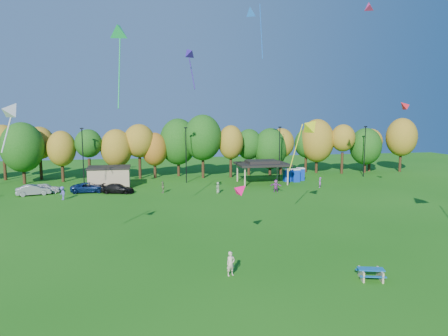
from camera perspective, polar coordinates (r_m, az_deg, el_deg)
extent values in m
plane|color=#19600F|center=(27.36, -0.25, -16.13)|extent=(160.00, 160.00, 0.00)
cylinder|color=black|center=(77.56, -28.83, -0.02)|extent=(0.50, 0.50, 4.12)
ellipsoid|color=olive|center=(77.16, -29.05, 3.52)|extent=(4.78, 4.78, 5.18)
cylinder|color=black|center=(71.89, -26.66, -0.63)|extent=(0.50, 0.50, 3.56)
ellipsoid|color=#144C0F|center=(71.48, -26.86, 2.67)|extent=(6.62, 6.62, 8.00)
cylinder|color=black|center=(75.38, -24.68, -0.09)|extent=(0.50, 0.50, 3.79)
ellipsoid|color=olive|center=(74.97, -24.87, 3.26)|extent=(4.94, 4.94, 5.58)
cylinder|color=black|center=(71.42, -22.04, -0.52)|extent=(0.50, 0.50, 3.34)
ellipsoid|color=olive|center=(71.01, -22.20, 2.59)|extent=(4.61, 4.61, 5.88)
cylinder|color=black|center=(70.56, -18.65, -0.26)|extent=(0.50, 0.50, 3.82)
ellipsoid|color=#144C0F|center=(70.13, -18.80, 3.35)|extent=(4.43, 4.43, 4.73)
cylinder|color=black|center=(70.83, -15.03, -0.32)|extent=(0.50, 0.50, 3.25)
ellipsoid|color=olive|center=(70.43, -15.13, 2.74)|extent=(5.33, 5.33, 6.53)
cylinder|color=black|center=(71.22, -11.92, 0.10)|extent=(0.50, 0.50, 3.96)
ellipsoid|color=olive|center=(70.78, -12.02, 3.82)|extent=(5.31, 5.31, 5.82)
cylinder|color=black|center=(71.57, -9.82, -0.18)|extent=(0.50, 0.50, 3.05)
ellipsoid|color=#995914|center=(71.19, -9.89, 2.66)|extent=(4.54, 4.54, 5.87)
cylinder|color=black|center=(72.95, -6.51, 0.32)|extent=(0.50, 0.50, 3.77)
ellipsoid|color=#144C0F|center=(72.53, -6.56, 3.77)|extent=(6.69, 6.69, 8.35)
cylinder|color=black|center=(70.44, -3.02, 0.31)|extent=(0.50, 0.50, 4.28)
ellipsoid|color=#144C0F|center=(69.99, -3.05, 4.37)|extent=(6.64, 6.64, 8.01)
cylinder|color=black|center=(71.06, 0.98, 0.17)|extent=(0.50, 0.50, 3.76)
ellipsoid|color=olive|center=(70.63, 0.99, 3.70)|extent=(4.49, 4.49, 6.02)
cylinder|color=black|center=(73.97, 3.56, 0.32)|extent=(0.50, 0.50, 3.43)
ellipsoid|color=#144C0F|center=(73.57, 3.59, 3.41)|extent=(4.77, 4.77, 5.63)
cylinder|color=black|center=(74.27, 6.58, 0.13)|extent=(0.50, 0.50, 2.95)
ellipsoid|color=#144C0F|center=(73.91, 6.62, 2.78)|extent=(6.14, 6.14, 7.54)
cylinder|color=black|center=(75.41, 8.12, 0.43)|extent=(0.50, 0.50, 3.52)
ellipsoid|color=olive|center=(75.02, 8.18, 3.54)|extent=(4.78, 4.78, 5.53)
cylinder|color=black|center=(79.01, 11.59, 0.62)|extent=(0.50, 0.50, 3.39)
ellipsoid|color=#144C0F|center=(78.64, 11.67, 3.48)|extent=(4.54, 4.54, 5.46)
cylinder|color=black|center=(78.49, 13.06, 0.66)|extent=(0.50, 0.50, 3.72)
ellipsoid|color=olive|center=(78.11, 13.16, 3.82)|extent=(6.32, 6.32, 8.24)
cylinder|color=black|center=(78.63, 16.50, 0.68)|extent=(0.50, 0.50, 4.06)
ellipsoid|color=olive|center=(78.23, 16.63, 4.13)|extent=(4.50, 4.50, 5.13)
cylinder|color=black|center=(81.65, 19.47, 0.45)|extent=(0.50, 0.50, 3.05)
ellipsoid|color=#144C0F|center=(81.31, 19.58, 2.94)|extent=(5.97, 5.97, 7.05)
cylinder|color=black|center=(83.92, 20.05, 0.77)|extent=(0.50, 0.50, 3.55)
ellipsoid|color=olive|center=(83.57, 20.18, 3.60)|extent=(4.60, 4.60, 4.99)
cylinder|color=black|center=(85.42, 23.86, 0.87)|extent=(0.50, 0.50, 4.07)
ellipsoid|color=olive|center=(85.05, 24.03, 4.05)|extent=(5.83, 5.83, 7.42)
cylinder|color=black|center=(65.53, -19.49, 1.42)|extent=(0.16, 0.16, 9.00)
cube|color=black|center=(65.24, -19.67, 5.35)|extent=(0.50, 0.25, 0.18)
cylinder|color=black|center=(65.27, -5.44, 1.79)|extent=(0.16, 0.16, 9.00)
cube|color=black|center=(64.97, -5.49, 5.75)|extent=(0.50, 0.25, 0.18)
cylinder|color=black|center=(68.83, 7.93, 2.05)|extent=(0.16, 0.16, 9.00)
cube|color=black|center=(68.55, 8.00, 5.80)|extent=(0.50, 0.25, 0.18)
cylinder|color=black|center=(75.67, 19.44, 2.18)|extent=(0.16, 0.16, 9.00)
cube|color=black|center=(75.42, 19.59, 5.59)|extent=(0.50, 0.25, 0.18)
cube|color=tan|center=(63.49, -16.04, -1.36)|extent=(6.00, 4.00, 3.00)
cube|color=black|center=(63.27, -16.09, 0.10)|extent=(6.30, 4.30, 0.25)
cylinder|color=tan|center=(61.78, 3.01, -1.31)|extent=(0.24, 0.24, 3.00)
cylinder|color=tan|center=(63.89, 9.10, -1.10)|extent=(0.24, 0.24, 3.00)
cylinder|color=tan|center=(66.58, 1.93, -0.66)|extent=(0.24, 0.24, 3.00)
cylinder|color=tan|center=(68.54, 7.63, -0.49)|extent=(0.24, 0.24, 3.00)
cube|color=black|center=(64.89, 5.46, 0.56)|extent=(8.20, 6.20, 0.35)
cube|color=black|center=(64.84, 5.46, 0.91)|extent=(5.00, 3.50, 0.45)
cube|color=#0D32AF|center=(67.50, 9.00, -1.07)|extent=(1.10, 1.10, 2.00)
cube|color=silver|center=(67.35, 9.02, -0.15)|extent=(1.15, 1.15, 0.18)
cube|color=#0D32AF|center=(67.41, 10.22, -1.11)|extent=(1.10, 1.10, 2.00)
cube|color=silver|center=(67.26, 10.24, -0.19)|extent=(1.15, 1.15, 0.18)
cube|color=#0D32AF|center=(69.00, 10.85, -0.93)|extent=(1.10, 1.10, 2.00)
cube|color=silver|center=(68.85, 10.88, -0.03)|extent=(1.15, 1.15, 0.18)
cube|color=tan|center=(29.36, 19.02, -14.13)|extent=(0.49, 1.36, 0.69)
cube|color=tan|center=(29.69, 21.40, -14.00)|extent=(0.49, 1.36, 0.69)
cube|color=#115C9C|center=(29.39, 20.25, -13.39)|extent=(1.85, 1.16, 0.06)
cube|color=#115C9C|center=(28.96, 20.55, -14.35)|extent=(1.72, 0.71, 0.05)
cube|color=#115C9C|center=(30.02, 19.91, -13.53)|extent=(1.72, 0.71, 0.05)
imported|color=beige|center=(28.22, 0.97, -13.50)|extent=(0.71, 0.57, 1.70)
imported|color=silver|center=(62.10, -24.24, -2.66)|extent=(4.36, 2.11, 1.43)
imported|color=gray|center=(61.21, -25.55, -2.85)|extent=(4.70, 2.59, 1.47)
imported|color=navy|center=(60.50, -18.72, -2.66)|extent=(5.07, 2.37, 1.40)
imported|color=black|center=(58.69, -14.96, -2.85)|extent=(4.97, 3.03, 1.35)
imported|color=#69794A|center=(57.50, -8.75, -2.71)|extent=(0.63, 1.06, 1.70)
imported|color=#943D92|center=(57.87, 7.41, -2.55)|extent=(1.78, 1.20, 1.84)
imported|color=#B85BC1|center=(62.97, 13.54, -2.00)|extent=(0.61, 0.69, 1.57)
imported|color=#5953B7|center=(56.34, -22.09, -3.35)|extent=(1.19, 1.31, 1.77)
imported|color=gray|center=(56.62, -0.86, -2.82)|extent=(0.86, 0.94, 1.61)
cone|color=blue|center=(49.91, 3.83, 21.52)|extent=(1.92, 2.10, 1.72)
cylinder|color=blue|center=(48.04, 5.34, 18.76)|extent=(1.08, 1.95, 5.67)
cone|color=#F1286E|center=(48.78, 20.01, 21.00)|extent=(1.66, 1.85, 1.49)
cone|color=navy|center=(42.59, -5.08, 16.16)|extent=(1.64, 1.86, 1.56)
cylinder|color=navy|center=(43.51, -4.65, 13.59)|extent=(0.61, 1.40, 3.79)
cone|color=red|center=(55.14, 24.27, 8.19)|extent=(1.67, 1.33, 1.53)
cone|color=#FF0E63|center=(32.69, 2.51, -3.02)|extent=(1.57, 1.34, 1.38)
cone|color=silver|center=(28.32, -28.02, 7.49)|extent=(1.71, 1.77, 1.41)
cylinder|color=silver|center=(29.17, -28.52, 4.78)|extent=(0.77, 0.94, 2.85)
cone|color=#19C158|center=(35.82, -14.76, 18.59)|extent=(1.81, 2.28, 2.16)
cylinder|color=#19C158|center=(37.42, -14.74, 13.22)|extent=(0.34, 2.49, 6.61)
cone|color=yellow|center=(41.01, 12.42, 6.00)|extent=(2.53, 2.26, 2.12)
cylinder|color=yellow|center=(41.11, 10.24, 2.92)|extent=(1.71, 0.78, 4.73)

